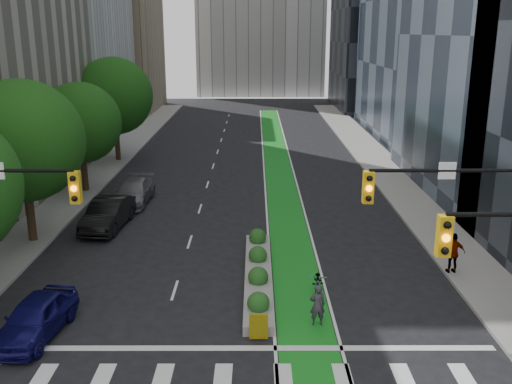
{
  "coord_description": "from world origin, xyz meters",
  "views": [
    {
      "loc": [
        1.08,
        -17.1,
        11.09
      ],
      "look_at": [
        1.11,
        11.39,
        3.0
      ],
      "focal_mm": 40.0,
      "sensor_mm": 36.0,
      "label": 1
    }
  ],
  "objects_px": {
    "parked_car_left_far": "(134,192)",
    "pedestrian_far": "(453,253)",
    "bicycle": "(318,283)",
    "cyclist": "(317,305)",
    "parked_car_left_mid": "(108,214)",
    "median_planter": "(258,273)",
    "parked_car_left_near": "(35,318)"
  },
  "relations": [
    {
      "from": "bicycle",
      "to": "parked_car_left_near",
      "type": "relative_size",
      "value": 0.46
    },
    {
      "from": "cyclist",
      "to": "parked_car_left_near",
      "type": "relative_size",
      "value": 0.38
    },
    {
      "from": "parked_car_left_far",
      "to": "pedestrian_far",
      "type": "xyz_separation_m",
      "value": [
        17.3,
        -11.67,
        0.37
      ]
    },
    {
      "from": "cyclist",
      "to": "pedestrian_far",
      "type": "bearing_deg",
      "value": -153.72
    },
    {
      "from": "parked_car_left_near",
      "to": "pedestrian_far",
      "type": "xyz_separation_m",
      "value": [
        17.45,
        5.5,
        0.36
      ]
    },
    {
      "from": "median_planter",
      "to": "cyclist",
      "type": "distance_m",
      "value": 4.73
    },
    {
      "from": "pedestrian_far",
      "to": "parked_car_left_near",
      "type": "bearing_deg",
      "value": 12.02
    },
    {
      "from": "parked_car_left_far",
      "to": "bicycle",
      "type": "bearing_deg",
      "value": -49.81
    },
    {
      "from": "pedestrian_far",
      "to": "median_planter",
      "type": "bearing_deg",
      "value": -1.93
    },
    {
      "from": "median_planter",
      "to": "parked_car_left_far",
      "type": "relative_size",
      "value": 1.97
    },
    {
      "from": "bicycle",
      "to": "cyclist",
      "type": "relative_size",
      "value": 1.21
    },
    {
      "from": "parked_car_left_near",
      "to": "parked_car_left_far",
      "type": "xyz_separation_m",
      "value": [
        0.15,
        17.17,
        -0.01
      ]
    },
    {
      "from": "parked_car_left_mid",
      "to": "parked_car_left_far",
      "type": "xyz_separation_m",
      "value": [
        0.47,
        4.98,
        -0.11
      ]
    },
    {
      "from": "median_planter",
      "to": "bicycle",
      "type": "bearing_deg",
      "value": -28.42
    },
    {
      "from": "parked_car_left_far",
      "to": "cyclist",
      "type": "bearing_deg",
      "value": -55.52
    },
    {
      "from": "parked_car_left_near",
      "to": "parked_car_left_mid",
      "type": "bearing_deg",
      "value": 98.75
    },
    {
      "from": "parked_car_left_near",
      "to": "parked_car_left_far",
      "type": "distance_m",
      "value": 17.17
    },
    {
      "from": "bicycle",
      "to": "parked_car_left_near",
      "type": "height_order",
      "value": "parked_car_left_near"
    },
    {
      "from": "parked_car_left_near",
      "to": "parked_car_left_far",
      "type": "relative_size",
      "value": 0.86
    },
    {
      "from": "median_planter",
      "to": "bicycle",
      "type": "height_order",
      "value": "median_planter"
    },
    {
      "from": "bicycle",
      "to": "median_planter",
      "type": "bearing_deg",
      "value": 157.75
    },
    {
      "from": "median_planter",
      "to": "parked_car_left_mid",
      "type": "relative_size",
      "value": 1.96
    },
    {
      "from": "parked_car_left_near",
      "to": "pedestrian_far",
      "type": "height_order",
      "value": "pedestrian_far"
    },
    {
      "from": "bicycle",
      "to": "parked_car_left_near",
      "type": "distance_m",
      "value": 11.52
    },
    {
      "from": "pedestrian_far",
      "to": "parked_car_left_far",
      "type": "bearing_deg",
      "value": -39.48
    },
    {
      "from": "bicycle",
      "to": "parked_car_left_mid",
      "type": "bearing_deg",
      "value": 148.61
    },
    {
      "from": "parked_car_left_mid",
      "to": "pedestrian_far",
      "type": "relative_size",
      "value": 2.69
    },
    {
      "from": "cyclist",
      "to": "parked_car_left_mid",
      "type": "height_order",
      "value": "parked_car_left_mid"
    },
    {
      "from": "median_planter",
      "to": "pedestrian_far",
      "type": "xyz_separation_m",
      "value": [
        9.1,
        0.56,
        0.75
      ]
    },
    {
      "from": "parked_car_left_near",
      "to": "pedestrian_far",
      "type": "distance_m",
      "value": 18.3
    },
    {
      "from": "bicycle",
      "to": "parked_car_left_mid",
      "type": "distance_m",
      "value": 14.23
    },
    {
      "from": "median_planter",
      "to": "parked_car_left_far",
      "type": "height_order",
      "value": "parked_car_left_far"
    }
  ]
}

